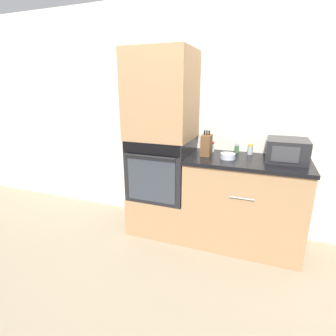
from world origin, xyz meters
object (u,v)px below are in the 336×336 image
(condiment_jar_far, at_px, (213,147))
(condiment_jar_mid, at_px, (237,148))
(microwave, at_px, (287,150))
(bowl, at_px, (228,156))
(condiment_jar_near, at_px, (250,149))
(knife_block, at_px, (206,145))
(wall_oven, at_px, (162,167))

(condiment_jar_far, bearing_deg, condiment_jar_mid, 7.25)
(microwave, bearing_deg, bowl, -167.27)
(condiment_jar_near, bearing_deg, knife_block, -153.26)
(condiment_jar_mid, distance_m, condiment_jar_far, 0.25)
(bowl, relative_size, condiment_jar_far, 1.29)
(microwave, height_order, condiment_jar_mid, microwave)
(condiment_jar_near, distance_m, condiment_jar_mid, 0.14)
(knife_block, relative_size, condiment_jar_mid, 2.44)
(knife_block, bearing_deg, condiment_jar_near, 26.74)
(microwave, distance_m, knife_block, 0.75)
(wall_oven, xyz_separation_m, bowl, (0.71, -0.05, 0.20))
(microwave, xyz_separation_m, condiment_jar_mid, (-0.47, 0.15, -0.05))
(bowl, height_order, condiment_jar_mid, condiment_jar_mid)
(wall_oven, bearing_deg, bowl, -3.86)
(bowl, relative_size, condiment_jar_mid, 1.35)
(wall_oven, distance_m, bowl, 0.74)
(bowl, distance_m, condiment_jar_mid, 0.28)
(microwave, height_order, knife_block, knife_block)
(wall_oven, bearing_deg, condiment_jar_near, 13.47)
(microwave, distance_m, bowl, 0.54)
(microwave, relative_size, knife_block, 1.44)
(microwave, distance_m, condiment_jar_far, 0.73)
(bowl, bearing_deg, condiment_jar_far, 129.46)
(condiment_jar_near, xyz_separation_m, condiment_jar_mid, (-0.14, 0.01, -0.00))
(condiment_jar_near, distance_m, condiment_jar_far, 0.39)
(microwave, bearing_deg, condiment_jar_mid, 161.79)
(knife_block, distance_m, condiment_jar_mid, 0.36)
(wall_oven, relative_size, microwave, 1.76)
(knife_block, bearing_deg, microwave, 4.91)
(condiment_jar_mid, height_order, condiment_jar_far, condiment_jar_far)
(wall_oven, distance_m, condiment_jar_far, 0.59)
(wall_oven, height_order, condiment_jar_mid, wall_oven)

